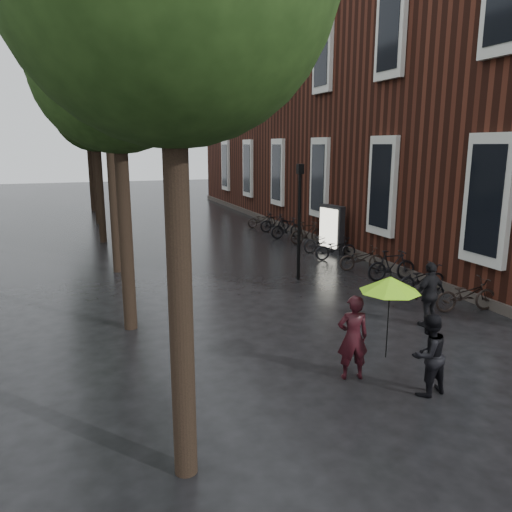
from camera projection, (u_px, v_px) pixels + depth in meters
name	position (u px, v px, depth m)	size (l,w,h in m)	color
ground	(466.00, 453.00, 7.41)	(120.00, 120.00, 0.00)	black
brick_building	(370.00, 117.00, 27.45)	(10.20, 33.20, 12.00)	#38160F
street_trees	(99.00, 96.00, 19.29)	(4.33, 34.03, 8.91)	black
person_burgundy	(353.00, 337.00, 9.62)	(0.62, 0.40, 1.69)	black
person_black	(428.00, 355.00, 9.02)	(0.75, 0.58, 1.54)	black
lime_umbrella	(390.00, 284.00, 9.09)	(1.13, 1.13, 1.66)	black
pedestrian_walking	(430.00, 294.00, 12.46)	(0.97, 0.40, 1.65)	black
parked_bicycles	(334.00, 246.00, 20.25)	(2.11, 16.02, 1.05)	black
ad_lightbox	(331.00, 229.00, 21.00)	(0.31, 1.34, 2.02)	black
lamp_post	(299.00, 211.00, 16.46)	(0.20, 0.20, 3.87)	black
cycle_sign	(123.00, 213.00, 21.76)	(0.13, 0.44, 2.40)	#262628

